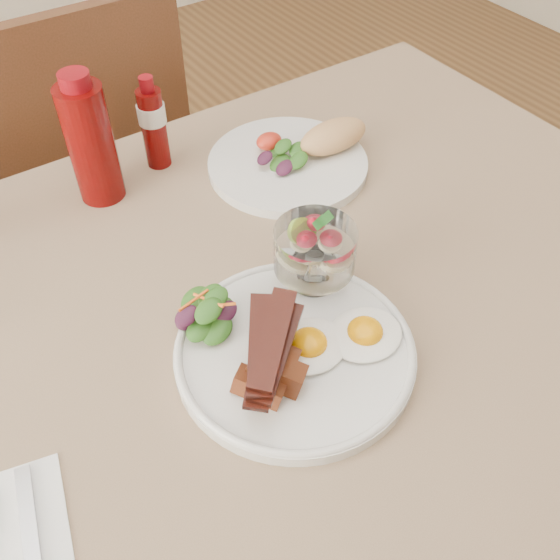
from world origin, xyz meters
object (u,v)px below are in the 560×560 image
(fruit_cup, at_px, (315,250))
(main_plate, at_px, (295,352))
(chair_far, at_px, (82,186))
(second_plate, at_px, (299,156))
(table, at_px, (244,356))
(ketchup_bottle, at_px, (91,142))
(hot_sauce_bottle, at_px, (153,124))

(fruit_cup, bearing_deg, main_plate, -137.26)
(chair_far, relative_size, second_plate, 3.44)
(chair_far, distance_m, second_plate, 0.57)
(table, bearing_deg, chair_far, 90.00)
(chair_far, xyz_separation_m, second_plate, (0.24, -0.45, 0.24))
(ketchup_bottle, xyz_separation_m, hot_sauce_bottle, (0.10, 0.02, -0.02))
(hot_sauce_bottle, bearing_deg, second_plate, -35.36)
(second_plate, distance_m, ketchup_bottle, 0.31)
(second_plate, height_order, hot_sauce_bottle, hot_sauce_bottle)
(fruit_cup, distance_m, second_plate, 0.28)
(table, relative_size, fruit_cup, 13.11)
(hot_sauce_bottle, bearing_deg, table, -99.68)
(table, relative_size, main_plate, 4.75)
(main_plate, distance_m, second_plate, 0.38)
(ketchup_bottle, bearing_deg, main_plate, -81.09)
(main_plate, xyz_separation_m, ketchup_bottle, (-0.06, 0.41, 0.08))
(second_plate, relative_size, ketchup_bottle, 1.38)
(main_plate, height_order, second_plate, second_plate)
(table, relative_size, hot_sauce_bottle, 8.96)
(table, distance_m, second_plate, 0.34)
(fruit_cup, distance_m, ketchup_bottle, 0.37)
(main_plate, bearing_deg, fruit_cup, 42.74)
(fruit_cup, bearing_deg, second_plate, 58.57)
(chair_far, relative_size, fruit_cup, 9.17)
(table, relative_size, chair_far, 1.43)
(main_plate, bearing_deg, second_plate, 54.06)
(table, xyz_separation_m, hot_sauce_bottle, (0.06, 0.34, 0.16))
(fruit_cup, distance_m, hot_sauce_bottle, 0.36)
(table, bearing_deg, ketchup_bottle, 98.39)
(fruit_cup, xyz_separation_m, hot_sauce_bottle, (-0.04, 0.36, -0.00))
(chair_far, height_order, ketchup_bottle, ketchup_bottle)
(main_plate, relative_size, hot_sauce_bottle, 1.89)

